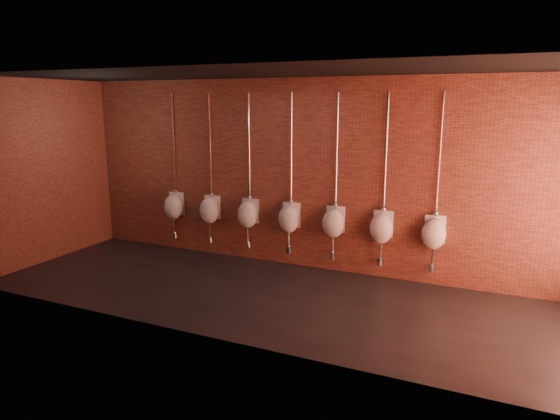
{
  "coord_description": "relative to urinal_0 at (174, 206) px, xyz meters",
  "views": [
    {
      "loc": [
        3.14,
        -6.26,
        2.8
      ],
      "look_at": [
        -0.1,
        0.9,
        1.1
      ],
      "focal_mm": 32.0,
      "sensor_mm": 36.0,
      "label": 1
    }
  ],
  "objects": [
    {
      "name": "urinal_2",
      "position": [
        1.6,
        0.0,
        0.0
      ],
      "size": [
        0.38,
        0.33,
        2.72
      ],
      "color": "white",
      "rests_on": "ground"
    },
    {
      "name": "urinal_4",
      "position": [
        3.19,
        0.0,
        0.0
      ],
      "size": [
        0.38,
        0.33,
        2.72
      ],
      "color": "white",
      "rests_on": "ground"
    },
    {
      "name": "urinal_5",
      "position": [
        3.99,
        0.0,
        0.0
      ],
      "size": [
        0.38,
        0.33,
        2.72
      ],
      "color": "white",
      "rests_on": "ground"
    },
    {
      "name": "urinal_0",
      "position": [
        0.0,
        0.0,
        0.0
      ],
      "size": [
        0.38,
        0.33,
        2.72
      ],
      "color": "white",
      "rests_on": "ground"
    },
    {
      "name": "urinal_1",
      "position": [
        0.8,
        0.0,
        0.0
      ],
      "size": [
        0.38,
        0.33,
        2.72
      ],
      "color": "white",
      "rests_on": "ground"
    },
    {
      "name": "urinal_6",
      "position": [
        4.79,
        0.0,
        0.0
      ],
      "size": [
        0.38,
        0.33,
        2.72
      ],
      "color": "white",
      "rests_on": "ground"
    },
    {
      "name": "ground",
      "position": [
        2.54,
        -1.37,
        -0.87
      ],
      "size": [
        8.5,
        8.5,
        0.0
      ],
      "primitive_type": "plane",
      "color": "black",
      "rests_on": "ground"
    },
    {
      "name": "urinal_3",
      "position": [
        2.39,
        0.0,
        0.0
      ],
      "size": [
        0.38,
        0.33,
        2.72
      ],
      "color": "white",
      "rests_on": "ground"
    },
    {
      "name": "room_shell",
      "position": [
        2.54,
        -1.37,
        1.14
      ],
      "size": [
        8.54,
        3.04,
        3.22
      ],
      "color": "black",
      "rests_on": "ground"
    }
  ]
}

